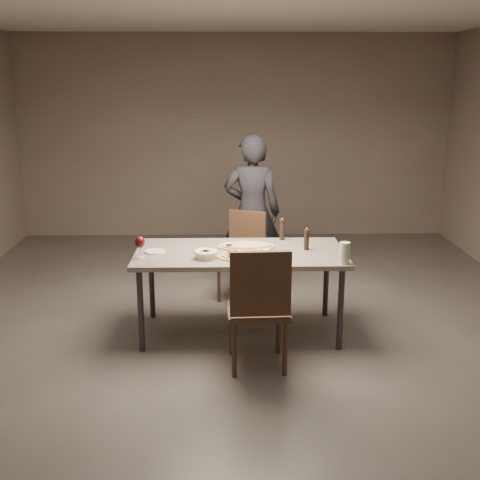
{
  "coord_description": "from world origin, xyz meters",
  "views": [
    {
      "loc": [
        -0.11,
        -4.98,
        2.18
      ],
      "look_at": [
        0.0,
        0.0,
        0.85
      ],
      "focal_mm": 45.0,
      "sensor_mm": 36.0,
      "label": 1
    }
  ],
  "objects_px": {
    "dining_table": "(240,258)",
    "diner": "(252,212)",
    "chair_near": "(259,303)",
    "carafe": "(345,253)",
    "pepper_mill_left": "(307,239)",
    "bread_basket": "(206,254)",
    "chair_far": "(244,250)",
    "zucchini_pizza": "(251,255)",
    "ham_pizza": "(246,246)"
  },
  "relations": [
    {
      "from": "dining_table",
      "to": "diner",
      "type": "height_order",
      "value": "diner"
    },
    {
      "from": "dining_table",
      "to": "bread_basket",
      "type": "height_order",
      "value": "bread_basket"
    },
    {
      "from": "chair_near",
      "to": "diner",
      "type": "relative_size",
      "value": 0.6
    },
    {
      "from": "chair_near",
      "to": "chair_far",
      "type": "distance_m",
      "value": 1.66
    },
    {
      "from": "zucchini_pizza",
      "to": "ham_pizza",
      "type": "xyz_separation_m",
      "value": [
        -0.03,
        0.3,
        -0.0
      ]
    },
    {
      "from": "ham_pizza",
      "to": "dining_table",
      "type": "bearing_deg",
      "value": -121.64
    },
    {
      "from": "chair_far",
      "to": "chair_near",
      "type": "bearing_deg",
      "value": 114.83
    },
    {
      "from": "zucchini_pizza",
      "to": "carafe",
      "type": "distance_m",
      "value": 0.77
    },
    {
      "from": "chair_far",
      "to": "diner",
      "type": "bearing_deg",
      "value": -84.07
    },
    {
      "from": "pepper_mill_left",
      "to": "carafe",
      "type": "distance_m",
      "value": 0.48
    },
    {
      "from": "carafe",
      "to": "chair_near",
      "type": "height_order",
      "value": "chair_near"
    },
    {
      "from": "bread_basket",
      "to": "chair_near",
      "type": "bearing_deg",
      "value": -51.63
    },
    {
      "from": "carafe",
      "to": "ham_pizza",
      "type": "bearing_deg",
      "value": 147.53
    },
    {
      "from": "pepper_mill_left",
      "to": "diner",
      "type": "height_order",
      "value": "diner"
    },
    {
      "from": "bread_basket",
      "to": "zucchini_pizza",
      "type": "bearing_deg",
      "value": 3.01
    },
    {
      "from": "chair_far",
      "to": "diner",
      "type": "relative_size",
      "value": 0.54
    },
    {
      "from": "ham_pizza",
      "to": "bread_basket",
      "type": "height_order",
      "value": "bread_basket"
    },
    {
      "from": "ham_pizza",
      "to": "pepper_mill_left",
      "type": "relative_size",
      "value": 2.56
    },
    {
      "from": "bread_basket",
      "to": "diner",
      "type": "bearing_deg",
      "value": 73.03
    },
    {
      "from": "pepper_mill_left",
      "to": "chair_near",
      "type": "relative_size",
      "value": 0.2
    },
    {
      "from": "zucchini_pizza",
      "to": "carafe",
      "type": "bearing_deg",
      "value": -24.78
    },
    {
      "from": "zucchini_pizza",
      "to": "diner",
      "type": "xyz_separation_m",
      "value": [
        0.07,
        1.44,
        0.06
      ]
    },
    {
      "from": "ham_pizza",
      "to": "diner",
      "type": "xyz_separation_m",
      "value": [
        0.1,
        1.14,
        0.06
      ]
    },
    {
      "from": "bread_basket",
      "to": "diner",
      "type": "xyz_separation_m",
      "value": [
        0.45,
        1.46,
        0.03
      ]
    },
    {
      "from": "chair_far",
      "to": "diner",
      "type": "height_order",
      "value": "diner"
    },
    {
      "from": "dining_table",
      "to": "carafe",
      "type": "height_order",
      "value": "carafe"
    },
    {
      "from": "ham_pizza",
      "to": "carafe",
      "type": "distance_m",
      "value": 0.92
    },
    {
      "from": "pepper_mill_left",
      "to": "zucchini_pizza",
      "type": "bearing_deg",
      "value": -155.44
    },
    {
      "from": "chair_near",
      "to": "diner",
      "type": "xyz_separation_m",
      "value": [
        0.03,
        1.98,
        0.27
      ]
    },
    {
      "from": "zucchini_pizza",
      "to": "chair_far",
      "type": "relative_size",
      "value": 0.64
    },
    {
      "from": "bread_basket",
      "to": "chair_far",
      "type": "xyz_separation_m",
      "value": [
        0.35,
        1.14,
        -0.3
      ]
    },
    {
      "from": "carafe",
      "to": "chair_far",
      "type": "distance_m",
      "value": 1.55
    },
    {
      "from": "zucchini_pizza",
      "to": "carafe",
      "type": "height_order",
      "value": "carafe"
    },
    {
      "from": "zucchini_pizza",
      "to": "pepper_mill_left",
      "type": "height_order",
      "value": "pepper_mill_left"
    },
    {
      "from": "zucchini_pizza",
      "to": "dining_table",
      "type": "bearing_deg",
      "value": 104.01
    },
    {
      "from": "chair_near",
      "to": "carafe",
      "type": "bearing_deg",
      "value": 24.28
    },
    {
      "from": "pepper_mill_left",
      "to": "chair_near",
      "type": "xyz_separation_m",
      "value": [
        -0.45,
        -0.77,
        -0.29
      ]
    },
    {
      "from": "diner",
      "to": "bread_basket",
      "type": "bearing_deg",
      "value": 80.94
    },
    {
      "from": "chair_far",
      "to": "dining_table",
      "type": "bearing_deg",
      "value": 108.87
    },
    {
      "from": "diner",
      "to": "carafe",
      "type": "bearing_deg",
      "value": 120.39
    },
    {
      "from": "chair_near",
      "to": "chair_far",
      "type": "relative_size",
      "value": 1.12
    },
    {
      "from": "carafe",
      "to": "diner",
      "type": "relative_size",
      "value": 0.11
    },
    {
      "from": "pepper_mill_left",
      "to": "carafe",
      "type": "height_order",
      "value": "pepper_mill_left"
    },
    {
      "from": "zucchini_pizza",
      "to": "diner",
      "type": "height_order",
      "value": "diner"
    },
    {
      "from": "zucchini_pizza",
      "to": "ham_pizza",
      "type": "relative_size",
      "value": 1.12
    },
    {
      "from": "zucchini_pizza",
      "to": "chair_near",
      "type": "distance_m",
      "value": 0.58
    },
    {
      "from": "dining_table",
      "to": "diner",
      "type": "distance_m",
      "value": 1.27
    },
    {
      "from": "dining_table",
      "to": "diner",
      "type": "bearing_deg",
      "value": 82.87
    },
    {
      "from": "zucchini_pizza",
      "to": "bread_basket",
      "type": "height_order",
      "value": "bread_basket"
    },
    {
      "from": "carafe",
      "to": "chair_far",
      "type": "height_order",
      "value": "carafe"
    }
  ]
}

